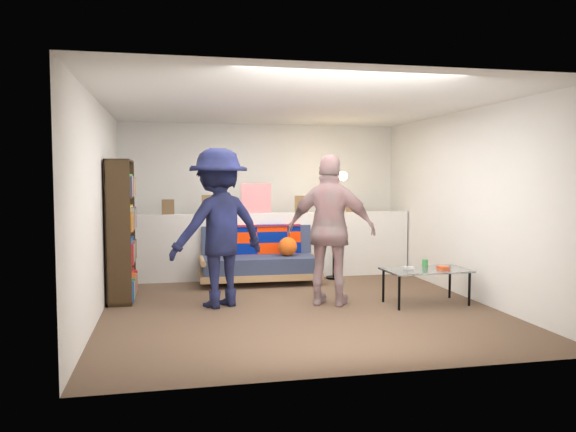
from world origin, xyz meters
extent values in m
plane|color=brown|center=(0.00, 0.00, 0.00)|extent=(5.00, 5.00, 0.00)
cube|color=silver|center=(0.00, 2.50, 1.20)|extent=(4.50, 0.10, 2.40)
cube|color=silver|center=(-2.25, 0.00, 1.20)|extent=(0.10, 5.00, 2.40)
cube|color=silver|center=(2.25, 0.00, 1.20)|extent=(0.10, 5.00, 2.40)
cube|color=white|center=(0.00, 0.00, 2.40)|extent=(4.50, 5.00, 0.10)
cube|color=silver|center=(0.00, 1.80, 0.50)|extent=(4.45, 0.15, 1.00)
cube|color=brown|center=(-1.50, 1.78, 1.11)|extent=(0.18, 0.02, 0.22)
cube|color=brown|center=(-0.90, 1.78, 1.14)|extent=(0.22, 0.02, 0.28)
cube|color=white|center=(-0.20, 1.78, 1.23)|extent=(0.45, 0.02, 0.45)
cube|color=brown|center=(0.50, 1.78, 1.13)|extent=(0.20, 0.02, 0.26)
cube|color=brown|center=(1.30, 1.78, 1.10)|extent=(0.16, 0.02, 0.20)
cube|color=tan|center=(-0.21, 1.40, 0.14)|extent=(1.74, 0.81, 0.09)
cube|color=#303A57|center=(-0.21, 1.35, 0.29)|extent=(1.65, 0.67, 0.22)
cube|color=#303A57|center=(-0.21, 1.70, 0.56)|extent=(1.64, 0.25, 0.52)
cylinder|color=tan|center=(-1.03, 1.42, 0.36)|extent=(0.10, 0.78, 0.08)
cylinder|color=tan|center=(0.61, 1.38, 0.36)|extent=(0.10, 0.78, 0.08)
cube|color=navy|center=(-0.21, 1.62, 0.56)|extent=(1.32, 0.12, 0.47)
cube|color=navy|center=(-0.21, 1.74, 0.82)|extent=(1.32, 0.25, 0.03)
sphere|color=#F35415|center=(0.20, 1.35, 0.54)|extent=(0.27, 0.27, 0.27)
cube|color=black|center=(-2.22, 0.72, 0.88)|extent=(0.02, 0.88, 1.76)
cube|color=black|center=(-2.08, 0.29, 0.88)|extent=(0.29, 0.02, 1.76)
cube|color=black|center=(-2.08, 1.15, 0.88)|extent=(0.29, 0.02, 1.76)
cube|color=black|center=(-2.08, 0.72, 1.75)|extent=(0.29, 0.88, 0.02)
cube|color=black|center=(-2.08, 0.72, 0.02)|extent=(0.29, 0.88, 0.04)
cube|color=black|center=(-2.08, 0.72, 0.47)|extent=(0.29, 0.84, 0.02)
cube|color=black|center=(-2.08, 0.72, 0.88)|extent=(0.29, 0.84, 0.02)
cube|color=black|center=(-2.08, 0.72, 1.29)|extent=(0.29, 0.84, 0.02)
cube|color=red|center=(-2.06, 0.72, 0.20)|extent=(0.22, 0.82, 0.29)
cube|color=#234F9B|center=(-2.06, 0.72, 0.63)|extent=(0.22, 0.82, 0.27)
cube|color=gold|center=(-2.06, 0.72, 1.04)|extent=(0.22, 0.82, 0.29)
cube|color=green|center=(-2.06, 0.72, 1.45)|extent=(0.22, 0.82, 0.27)
cylinder|color=black|center=(1.12, -0.56, 0.20)|extent=(0.03, 0.03, 0.41)
cylinder|color=black|center=(2.03, -0.52, 0.20)|extent=(0.03, 0.03, 0.41)
cylinder|color=black|center=(1.10, -0.11, 0.20)|extent=(0.03, 0.03, 0.41)
cylinder|color=black|center=(2.01, -0.07, 0.20)|extent=(0.03, 0.03, 0.41)
cube|color=silver|center=(1.57, -0.31, 0.42)|extent=(1.04, 0.60, 0.02)
cube|color=silver|center=(1.36, -0.27, 0.44)|extent=(0.12, 0.06, 0.03)
cube|color=#E55328|center=(1.75, -0.39, 0.45)|extent=(0.11, 0.15, 0.04)
cylinder|color=#3E944B|center=(1.61, -0.19, 0.48)|extent=(0.07, 0.07, 0.10)
cylinder|color=black|center=(0.96, 1.55, 0.01)|extent=(0.28, 0.28, 0.03)
cylinder|color=black|center=(0.96, 1.55, 0.82)|extent=(0.04, 0.04, 1.64)
sphere|color=#FFC672|center=(0.83, 1.57, 1.49)|extent=(0.13, 0.13, 0.13)
sphere|color=#FFC672|center=(1.09, 1.56, 1.56)|extent=(0.13, 0.13, 0.13)
sphere|color=#FFC672|center=(0.95, 1.67, 1.64)|extent=(0.13, 0.13, 0.13)
imported|color=black|center=(-0.91, 0.10, 0.94)|extent=(1.40, 1.15, 1.89)
imported|color=#CD8589|center=(0.42, -0.12, 0.91)|extent=(1.15, 0.89, 1.82)
camera|label=1|loc=(-1.48, -6.57, 1.55)|focal=35.00mm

